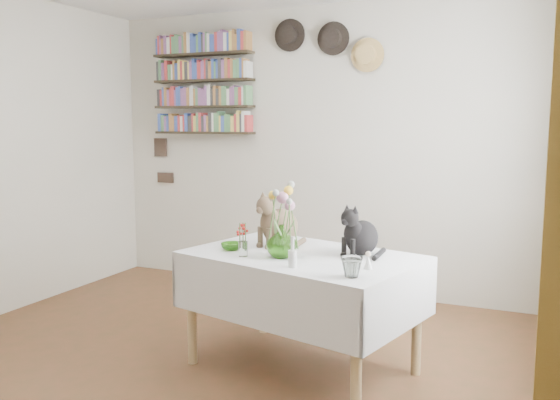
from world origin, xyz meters
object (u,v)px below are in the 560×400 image
at_px(tabby_cat, 280,217).
at_px(black_cat, 362,228).
at_px(flower_vase, 282,241).
at_px(dining_table, 302,283).
at_px(bookshelf_unit, 204,85).

relative_size(tabby_cat, black_cat, 1.15).
height_order(tabby_cat, black_cat, tabby_cat).
bearing_deg(tabby_cat, flower_vase, -44.51).
relative_size(dining_table, tabby_cat, 4.19).
relative_size(black_cat, flower_vase, 1.63).
bearing_deg(flower_vase, black_cat, 33.54).
distance_m(tabby_cat, black_cat, 0.56).
xyz_separation_m(dining_table, tabby_cat, (-0.23, 0.20, 0.36)).
relative_size(dining_table, flower_vase, 7.82).
xyz_separation_m(flower_vase, bookshelf_unit, (-1.56, 1.73, 1.03)).
distance_m(dining_table, black_cat, 0.49).
height_order(tabby_cat, flower_vase, tabby_cat).
xyz_separation_m(dining_table, flower_vase, (-0.08, -0.13, 0.27)).
bearing_deg(dining_table, black_cat, 23.62).
bearing_deg(black_cat, flower_vase, -123.21).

